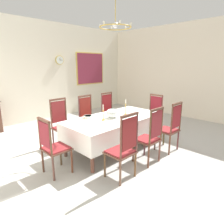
# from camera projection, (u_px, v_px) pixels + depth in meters

# --- Properties ---
(ground) EXTENTS (7.62, 6.58, 0.04)m
(ground) POSITION_uv_depth(u_px,v_px,m) (108.00, 146.00, 4.68)
(ground) COLOR #B4B2AC
(back_wall) EXTENTS (7.62, 0.08, 3.31)m
(back_wall) POSITION_uv_depth(u_px,v_px,m) (40.00, 72.00, 6.56)
(back_wall) COLOR silver
(back_wall) RESTS_ON ground
(right_wall) EXTENTS (0.08, 6.58, 3.31)m
(right_wall) POSITION_uv_depth(u_px,v_px,m) (185.00, 71.00, 6.93)
(right_wall) COLOR #F0E3CC
(right_wall) RESTS_ON ground
(dining_table) EXTENTS (2.28, 1.09, 0.74)m
(dining_table) POSITION_uv_depth(u_px,v_px,m) (115.00, 120.00, 4.36)
(dining_table) COLOR brown
(dining_table) RESTS_ON ground
(tablecloth) EXTENTS (2.30, 1.11, 0.41)m
(tablecloth) POSITION_uv_depth(u_px,v_px,m) (115.00, 122.00, 4.37)
(tablecloth) COLOR white
(tablecloth) RESTS_ON dining_table
(chair_south_a) EXTENTS (0.44, 0.42, 1.16)m
(chair_south_a) POSITION_uv_depth(u_px,v_px,m) (123.00, 147.00, 3.19)
(chair_south_a) COLOR brown
(chair_south_a) RESTS_ON ground
(chair_north_a) EXTENTS (0.44, 0.42, 1.13)m
(chair_north_a) POSITION_uv_depth(u_px,v_px,m) (62.00, 123.00, 4.50)
(chair_north_a) COLOR brown
(chair_north_a) RESTS_ON ground
(chair_south_b) EXTENTS (0.44, 0.42, 1.12)m
(chair_south_b) POSITION_uv_depth(u_px,v_px,m) (150.00, 136.00, 3.72)
(chair_south_b) COLOR #533220
(chair_south_b) RESTS_ON ground
(chair_north_b) EXTENTS (0.44, 0.42, 1.12)m
(chair_north_b) POSITION_uv_depth(u_px,v_px,m) (88.00, 117.00, 5.03)
(chair_north_b) COLOR brown
(chair_north_b) RESTS_ON ground
(chair_south_c) EXTENTS (0.44, 0.42, 1.12)m
(chair_south_c) POSITION_uv_depth(u_px,v_px,m) (170.00, 127.00, 4.26)
(chair_south_c) COLOR brown
(chair_south_c) RESTS_ON ground
(chair_north_c) EXTENTS (0.44, 0.42, 1.12)m
(chair_north_c) POSITION_uv_depth(u_px,v_px,m) (110.00, 112.00, 5.56)
(chair_north_c) COLOR brown
(chair_north_c) RESTS_ON ground
(chair_head_west) EXTENTS (0.42, 0.44, 1.04)m
(chair_head_west) POSITION_uv_depth(u_px,v_px,m) (53.00, 146.00, 3.33)
(chair_head_west) COLOR brown
(chair_head_west) RESTS_ON ground
(chair_head_east) EXTENTS (0.42, 0.44, 1.08)m
(chair_head_east) POSITION_uv_depth(u_px,v_px,m) (153.00, 113.00, 5.45)
(chair_head_east) COLOR brown
(chair_head_east) RESTS_ON ground
(soup_tureen) EXTENTS (0.28, 0.28, 0.22)m
(soup_tureen) POSITION_uv_depth(u_px,v_px,m) (112.00, 113.00, 4.26)
(soup_tureen) COLOR white
(soup_tureen) RESTS_ON tablecloth
(candlestick_west) EXTENTS (0.07, 0.07, 0.34)m
(candlestick_west) POSITION_uv_depth(u_px,v_px,m) (103.00, 114.00, 4.06)
(candlestick_west) COLOR gold
(candlestick_west) RESTS_ON tablecloth
(candlestick_east) EXTENTS (0.07, 0.07, 0.37)m
(candlestick_east) POSITION_uv_depth(u_px,v_px,m) (126.00, 108.00, 4.55)
(candlestick_east) COLOR gold
(candlestick_east) RESTS_ON tablecloth
(bowl_near_left) EXTENTS (0.20, 0.20, 0.05)m
(bowl_near_left) POSITION_uv_depth(u_px,v_px,m) (88.00, 116.00, 4.30)
(bowl_near_left) COLOR white
(bowl_near_left) RESTS_ON tablecloth
(bowl_near_right) EXTENTS (0.18, 0.18, 0.03)m
(bowl_near_right) POSITION_uv_depth(u_px,v_px,m) (152.00, 114.00, 4.58)
(bowl_near_right) COLOR white
(bowl_near_right) RESTS_ON tablecloth
(spoon_primary) EXTENTS (0.05, 0.18, 0.01)m
(spoon_primary) POSITION_uv_depth(u_px,v_px,m) (82.00, 118.00, 4.23)
(spoon_primary) COLOR gold
(spoon_primary) RESTS_ON tablecloth
(spoon_secondary) EXTENTS (0.05, 0.18, 0.01)m
(spoon_secondary) POSITION_uv_depth(u_px,v_px,m) (154.00, 113.00, 4.68)
(spoon_secondary) COLOR gold
(spoon_secondary) RESTS_ON tablecloth
(mounted_clock) EXTENTS (0.31, 0.06, 0.31)m
(mounted_clock) POSITION_uv_depth(u_px,v_px,m) (60.00, 60.00, 6.93)
(mounted_clock) COLOR #D1B251
(framed_painting) EXTENTS (1.36, 0.05, 1.27)m
(framed_painting) POSITION_uv_depth(u_px,v_px,m) (90.00, 69.00, 7.98)
(framed_painting) COLOR #D1B251
(chandelier) EXTENTS (0.67, 0.65, 0.66)m
(chandelier) POSITION_uv_depth(u_px,v_px,m) (115.00, 27.00, 3.89)
(chandelier) COLOR gold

